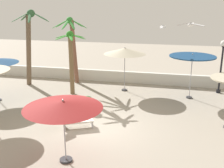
{
  "coord_description": "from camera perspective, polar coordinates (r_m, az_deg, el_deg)",
  "views": [
    {
      "loc": [
        3.3,
        -11.58,
        5.82
      ],
      "look_at": [
        0.0,
        2.84,
        1.4
      ],
      "focal_mm": 44.3,
      "sensor_mm": 36.0,
      "label": 1
    }
  ],
  "objects": [
    {
      "name": "seagull_2",
      "position": [
        16.98,
        10.42,
        11.52
      ],
      "size": [
        0.38,
        1.32,
        0.2
      ],
      "color": "white"
    },
    {
      "name": "patio_umbrella_0",
      "position": [
        17.42,
        16.27,
        5.26
      ],
      "size": [
        2.77,
        2.77,
        2.83
      ],
      "color": "#333338",
      "rests_on": "ground_plane"
    },
    {
      "name": "boundary_wall",
      "position": [
        20.68,
        3.26,
        1.47
      ],
      "size": [
        25.2,
        0.3,
        0.83
      ],
      "primitive_type": "cube",
      "color": "silver",
      "rests_on": "ground_plane"
    },
    {
      "name": "patio_umbrella_1",
      "position": [
        18.23,
        2.66,
        6.79
      ],
      "size": [
        2.79,
        2.79,
        2.97
      ],
      "color": "#333338",
      "rests_on": "ground_plane"
    },
    {
      "name": "lamp_post_0",
      "position": [
        19.17,
        21.76,
        4.82
      ],
      "size": [
        0.4,
        0.4,
        3.48
      ],
      "color": "black",
      "rests_on": "ground_plane"
    },
    {
      "name": "palm_tree_2",
      "position": [
        20.3,
        -8.12,
        8.6
      ],
      "size": [
        2.55,
        2.53,
        4.8
      ],
      "color": "brown",
      "rests_on": "ground_plane"
    },
    {
      "name": "palm_tree_3",
      "position": [
        17.78,
        -8.48,
        6.0
      ],
      "size": [
        2.1,
        1.89,
        4.09
      ],
      "color": "brown",
      "rests_on": "ground_plane"
    },
    {
      "name": "patio_umbrella_5",
      "position": [
        10.06,
        -10.08,
        -4.29
      ],
      "size": [
        2.89,
        2.89,
        2.49
      ],
      "color": "#333338",
      "rests_on": "ground_plane"
    },
    {
      "name": "ground_plane",
      "position": [
        13.37,
        -2.75,
        -9.18
      ],
      "size": [
        56.0,
        56.0,
        0.0
      ],
      "primitive_type": "plane",
      "color": "#9E9384"
    },
    {
      "name": "planter",
      "position": [
        15.36,
        -5.02,
        -4.15
      ],
      "size": [
        0.7,
        0.7,
        0.85
      ],
      "color": "brown",
      "rests_on": "ground_plane"
    },
    {
      "name": "palm_tree_1",
      "position": [
        20.31,
        -16.69,
        8.7
      ],
      "size": [
        2.59,
        2.51,
        5.33
      ],
      "color": "brown",
      "rests_on": "ground_plane"
    },
    {
      "name": "lounge_chair_0",
      "position": [
        13.38,
        -7.94,
        -7.39
      ],
      "size": [
        1.9,
        1.28,
        0.81
      ],
      "color": "#B7B7BC",
      "rests_on": "ground_plane"
    },
    {
      "name": "seagull_1",
      "position": [
        10.0,
        16.0,
        11.69
      ],
      "size": [
        0.93,
        0.74,
        0.15
      ],
      "color": "white"
    }
  ]
}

